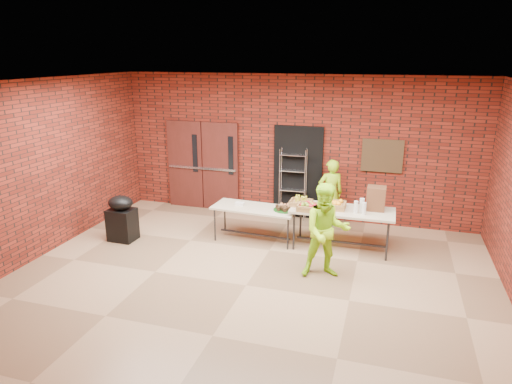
# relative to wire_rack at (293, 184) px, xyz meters

# --- Properties ---
(room) EXTENTS (8.08, 7.08, 3.28)m
(room) POSITION_rel_wire_rack_xyz_m (-0.02, -3.32, 0.79)
(room) COLOR brown
(room) RESTS_ON ground
(double_doors) EXTENTS (1.78, 0.12, 2.10)m
(double_doors) POSITION_rel_wire_rack_xyz_m (-2.22, 0.12, 0.25)
(double_doors) COLOR #491915
(double_doors) RESTS_ON room
(dark_doorway) EXTENTS (1.10, 0.06, 2.10)m
(dark_doorway) POSITION_rel_wire_rack_xyz_m (0.08, 0.14, 0.24)
(dark_doorway) COLOR black
(dark_doorway) RESTS_ON room
(bronze_plaque) EXTENTS (0.85, 0.04, 0.70)m
(bronze_plaque) POSITION_rel_wire_rack_xyz_m (1.88, 0.13, 0.74)
(bronze_plaque) COLOR #3A2617
(bronze_plaque) RESTS_ON room
(wire_rack) EXTENTS (0.60, 0.21, 1.61)m
(wire_rack) POSITION_rel_wire_rack_xyz_m (0.00, 0.00, 0.00)
(wire_rack) COLOR #B2B2B9
(wire_rack) RESTS_ON room
(table_left) EXTENTS (1.72, 0.81, 0.69)m
(table_left) POSITION_rel_wire_rack_xyz_m (-0.45, -1.45, -0.17)
(table_left) COLOR tan
(table_left) RESTS_ON room
(table_right) EXTENTS (1.93, 0.81, 0.79)m
(table_right) POSITION_rel_wire_rack_xyz_m (1.26, -1.38, -0.08)
(table_right) COLOR tan
(table_right) RESTS_ON room
(basket_bananas) EXTENTS (0.42, 0.33, 0.13)m
(basket_bananas) POSITION_rel_wire_rack_xyz_m (0.47, -1.37, 0.04)
(basket_bananas) COLOR #A98144
(basket_bananas) RESTS_ON table_right
(basket_oranges) EXTENTS (0.49, 0.38, 0.15)m
(basket_oranges) POSITION_rel_wire_rack_xyz_m (1.07, -1.36, 0.05)
(basket_oranges) COLOR #A98144
(basket_oranges) RESTS_ON table_right
(basket_apples) EXTENTS (0.47, 0.36, 0.14)m
(basket_apples) POSITION_rel_wire_rack_xyz_m (0.69, -1.60, 0.05)
(basket_apples) COLOR #A98144
(basket_apples) RESTS_ON table_right
(muffin_tray) EXTENTS (0.45, 0.45, 0.11)m
(muffin_tray) POSITION_rel_wire_rack_xyz_m (0.16, -1.45, -0.07)
(muffin_tray) COLOR #124412
(muffin_tray) RESTS_ON table_left
(napkin_box) EXTENTS (0.17, 0.12, 0.06)m
(napkin_box) POSITION_rel_wire_rack_xyz_m (-0.77, -1.41, -0.09)
(napkin_box) COLOR silver
(napkin_box) RESTS_ON table_left
(coffee_dispenser) EXTENTS (0.34, 0.30, 0.45)m
(coffee_dispenser) POSITION_rel_wire_rack_xyz_m (1.85, -1.21, 0.21)
(coffee_dispenser) COLOR #552F1D
(coffee_dispenser) RESTS_ON table_right
(cup_stack_front) EXTENTS (0.08, 0.08, 0.23)m
(cup_stack_front) POSITION_rel_wire_rack_xyz_m (1.52, -1.52, 0.10)
(cup_stack_front) COLOR silver
(cup_stack_front) RESTS_ON table_right
(cup_stack_mid) EXTENTS (0.08, 0.08, 0.23)m
(cup_stack_mid) POSITION_rel_wire_rack_xyz_m (1.66, -1.56, 0.10)
(cup_stack_mid) COLOR silver
(cup_stack_mid) RESTS_ON table_right
(cup_stack_back) EXTENTS (0.09, 0.09, 0.26)m
(cup_stack_back) POSITION_rel_wire_rack_xyz_m (1.62, -1.42, 0.12)
(cup_stack_back) COLOR silver
(cup_stack_back) RESTS_ON table_right
(covered_grill) EXTENTS (0.52, 0.44, 0.93)m
(covered_grill) POSITION_rel_wire_rack_xyz_m (-2.99, -2.22, -0.34)
(covered_grill) COLOR black
(covered_grill) RESTS_ON room
(volunteer_woman) EXTENTS (0.64, 0.54, 1.48)m
(volunteer_woman) POSITION_rel_wire_rack_xyz_m (0.88, -0.22, -0.07)
(volunteer_woman) COLOR #A3EA1A
(volunteer_woman) RESTS_ON room
(volunteer_man) EXTENTS (0.94, 0.82, 1.62)m
(volunteer_man) POSITION_rel_wire_rack_xyz_m (1.14, -2.60, 0.00)
(volunteer_man) COLOR #A3EA1A
(volunteer_man) RESTS_ON room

